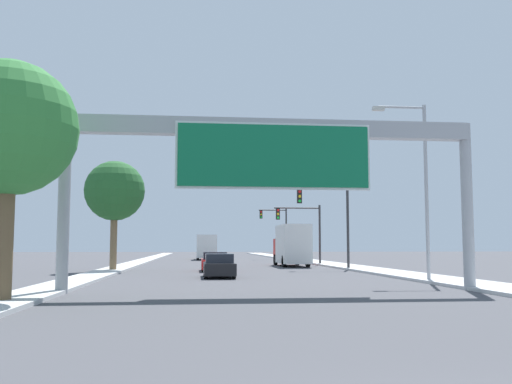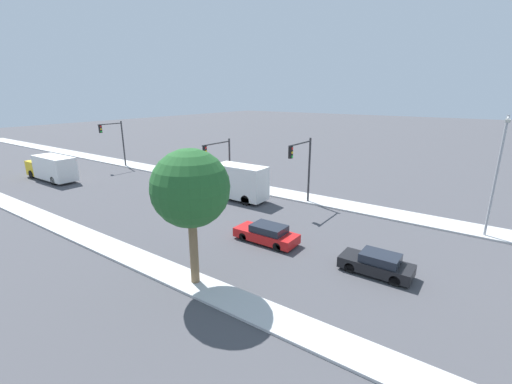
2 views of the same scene
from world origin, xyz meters
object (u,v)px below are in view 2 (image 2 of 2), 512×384
Objects in this scene: car_far_right at (267,234)px; traffic_light_far_intersection at (116,137)px; truck_box_secondary at (52,168)px; palm_tree_background at (190,189)px; street_lamp_right at (498,169)px; traffic_light_near_intersection at (303,162)px; car_mid_center at (377,264)px; truck_box_primary at (235,182)px; traffic_light_mid_block at (221,156)px.

car_far_right is 0.72× the size of traffic_light_far_intersection.
palm_tree_background is (-7.11, -31.73, 4.06)m from truck_box_secondary.
traffic_light_near_intersection is at bearing 93.99° from street_lamp_right.
traffic_light_far_intersection is at bearing 62.79° from palm_tree_background.
traffic_light_near_intersection is (8.97, 9.78, 3.66)m from car_mid_center.
car_far_right is at bearing -168.38° from traffic_light_near_intersection.
traffic_light_near_intersection is (8.97, 1.84, 3.65)m from car_far_right.
truck_box_primary is 1.19× the size of traffic_light_near_intersection.
truck_box_primary reaches higher than car_mid_center.
traffic_light_far_intersection is 0.73× the size of street_lamp_right.
palm_tree_background is at bearing -149.49° from truck_box_primary.
street_lamp_right is (10.01, -13.02, 4.71)m from car_far_right.
traffic_light_mid_block is 0.72× the size of palm_tree_background.
palm_tree_background is (-16.28, -31.65, 1.25)m from traffic_light_far_intersection.
car_mid_center is at bearing -90.00° from car_far_right.
traffic_light_near_intersection is at bearing -88.91° from traffic_light_mid_block.
traffic_light_near_intersection is 0.82× the size of palm_tree_background.
traffic_light_mid_block reaches higher than car_mid_center.
traffic_light_near_intersection is 0.71× the size of street_lamp_right.
street_lamp_right reaches higher than traffic_light_near_intersection.
street_lamp_right is at bearing -88.93° from traffic_light_far_intersection.
car_far_right is 0.52× the size of street_lamp_right.
street_lamp_right is (10.01, -5.08, 4.71)m from car_mid_center.
street_lamp_right reaches higher than palm_tree_background.
car_far_right is at bearing -1.55° from palm_tree_background.
traffic_light_far_intersection is 35.61m from palm_tree_background.
truck_box_primary is (7.00, 8.50, 1.16)m from car_far_right.
traffic_light_near_intersection is at bearing 47.48° from car_mid_center.
car_mid_center is 7.94m from car_far_right.
car_mid_center is 13.77m from traffic_light_near_intersection.
traffic_light_far_intersection is at bearing 77.02° from car_mid_center.
truck_box_secondary is 9.59m from traffic_light_far_intersection.
palm_tree_background reaches higher than traffic_light_mid_block.
car_far_right is 0.85× the size of traffic_light_mid_block.
palm_tree_background reaches higher than car_far_right.
traffic_light_mid_block is 0.85× the size of traffic_light_far_intersection.
palm_tree_background reaches higher than truck_box_secondary.
palm_tree_background is (-15.89, -11.65, 1.82)m from traffic_light_mid_block.
traffic_light_far_intersection reaches higher than traffic_light_mid_block.
traffic_light_mid_block is (8.78, 19.78, 3.17)m from car_mid_center.
traffic_light_far_intersection reaches higher than car_far_right.
car_far_right is 31.94m from truck_box_secondary.
street_lamp_right is at bearing -86.01° from traffic_light_near_intersection.
truck_box_primary is 7.38m from traffic_light_near_intersection.
truck_box_secondary is at bearing 102.55° from street_lamp_right.
traffic_light_mid_block is 24.94m from street_lamp_right.
traffic_light_mid_block is 19.78m from palm_tree_background.
truck_box_primary is 23.58m from traffic_light_far_intersection.
traffic_light_mid_block reaches higher than truck_box_primary.
traffic_light_far_intersection is 44.88m from street_lamp_right.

